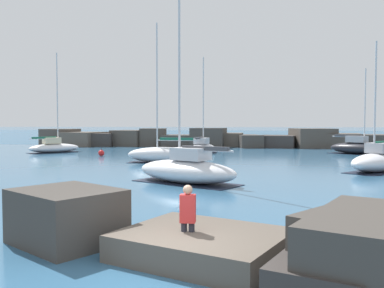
{
  "coord_description": "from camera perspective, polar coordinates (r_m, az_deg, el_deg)",
  "views": [
    {
      "loc": [
        1.86,
        -8.47,
        3.16
      ],
      "look_at": [
        -2.38,
        22.76,
        1.59
      ],
      "focal_mm": 40.0,
      "sensor_mm": 36.0,
      "label": 1
    }
  ],
  "objects": [
    {
      "name": "mooring_buoy_orange_near",
      "position": [
        41.41,
        -12.0,
        -1.18
      ],
      "size": [
        0.57,
        0.57,
        0.77
      ],
      "color": "red",
      "rests_on": "ground"
    },
    {
      "name": "sailboat_moored_1",
      "position": [
        22.38,
        -0.72,
        -3.4
      ],
      "size": [
        6.41,
        4.97,
        10.8
      ],
      "color": "white",
      "rests_on": "ground"
    },
    {
      "name": "foreground_rocks",
      "position": [
        9.06,
        18.05,
        -13.54
      ],
      "size": [
        14.06,
        6.68,
        1.48
      ],
      "color": "#423D38",
      "rests_on": "ground"
    },
    {
      "name": "ground_plane",
      "position": [
        9.23,
        -4.59,
        -17.18
      ],
      "size": [
        600.0,
        600.0,
        0.0
      ],
      "primitive_type": "plane",
      "color": "#336084"
    },
    {
      "name": "sailboat_moored_6",
      "position": [
        33.78,
        -3.94,
        -1.36
      ],
      "size": [
        5.75,
        2.17,
        10.93
      ],
      "color": "white",
      "rests_on": "ground"
    },
    {
      "name": "open_sea_beyond",
      "position": [
        116.08,
        6.82,
        1.29
      ],
      "size": [
        400.0,
        116.0,
        0.01
      ],
      "color": "#235175",
      "rests_on": "ground"
    },
    {
      "name": "person_on_rocks",
      "position": [
        10.11,
        -0.56,
        -9.71
      ],
      "size": [
        0.36,
        0.23,
        1.72
      ],
      "color": "#282833",
      "rests_on": "ground"
    },
    {
      "name": "sailboat_moored_5",
      "position": [
        45.8,
        21.41,
        -0.43
      ],
      "size": [
        6.17,
        5.65,
        8.5
      ],
      "color": "black",
      "rests_on": "ground"
    },
    {
      "name": "breakwater_jetty",
      "position": [
        56.11,
        5.25,
        0.63
      ],
      "size": [
        56.04,
        7.14,
        2.47
      ],
      "color": "#4C443D",
      "rests_on": "ground"
    },
    {
      "name": "sailboat_moored_0",
      "position": [
        47.39,
        -17.92,
        -0.36
      ],
      "size": [
        5.18,
        5.49,
        10.52
      ],
      "color": "white",
      "rests_on": "ground"
    },
    {
      "name": "sailboat_moored_2",
      "position": [
        29.98,
        23.44,
        -2.08
      ],
      "size": [
        5.08,
        5.35,
        8.29
      ],
      "color": "white",
      "rests_on": "ground"
    },
    {
      "name": "sailboat_moored_3",
      "position": [
        44.09,
        1.36,
        -0.46
      ],
      "size": [
        3.16,
        5.81,
        9.91
      ],
      "color": "white",
      "rests_on": "ground"
    }
  ]
}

